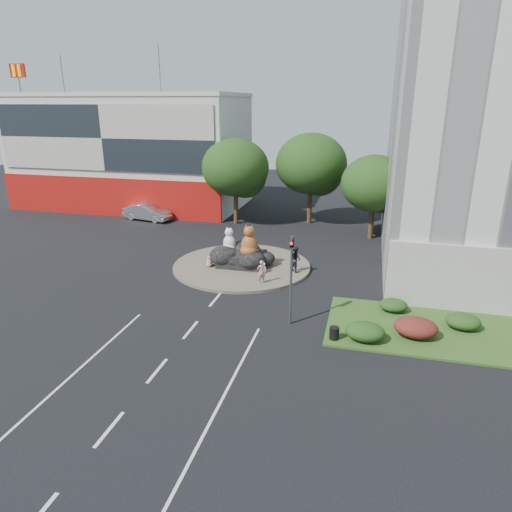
{
  "coord_description": "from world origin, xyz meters",
  "views": [
    {
      "loc": [
        8.69,
        -20.18,
        11.55
      ],
      "look_at": [
        1.83,
        7.01,
        2.0
      ],
      "focal_mm": 32.0,
      "sensor_mm": 36.0,
      "label": 1
    }
  ],
  "objects": [
    {
      "name": "tree_right",
      "position": [
        9.07,
        20.06,
        4.63
      ],
      "size": [
        5.7,
        5.7,
        7.3
      ],
      "color": "#382314",
      "rests_on": "ground"
    },
    {
      "name": "grass_verge",
      "position": [
        12.0,
        3.0,
        0.06
      ],
      "size": [
        10.0,
        6.0,
        0.12
      ],
      "primitive_type": "cube",
      "color": "#2F521B",
      "rests_on": "ground"
    },
    {
      "name": "parked_car",
      "position": [
        -13.12,
        21.08,
        0.83
      ],
      "size": [
        5.3,
        2.65,
        1.67
      ],
      "primitive_type": "imported",
      "rotation": [
        0.0,
        0.0,
        1.39
      ],
      "color": "#AFB3B8",
      "rests_on": "ground"
    },
    {
      "name": "litter_bin",
      "position": [
        7.5,
        0.71,
        0.44
      ],
      "size": [
        0.53,
        0.53,
        0.64
      ],
      "primitive_type": "cylinder",
      "rotation": [
        0.0,
        0.0,
        0.08
      ],
      "color": "black",
      "rests_on": "grass_verge"
    },
    {
      "name": "kitten_white",
      "position": [
        1.91,
        8.8,
        0.58
      ],
      "size": [
        0.53,
        0.49,
        0.76
      ],
      "primitive_type": null,
      "rotation": [
        0.0,
        0.0,
        0.22
      ],
      "color": "silver",
      "rests_on": "roundabout_island"
    },
    {
      "name": "tree_left",
      "position": [
        -3.93,
        22.06,
        5.25
      ],
      "size": [
        6.46,
        6.46,
        8.27
      ],
      "color": "#382314",
      "rests_on": "ground"
    },
    {
      "name": "hedge_red",
      "position": [
        11.5,
        2.0,
        0.61
      ],
      "size": [
        2.2,
        1.76,
        0.99
      ],
      "primitive_type": "ellipsoid",
      "color": "#441214",
      "rests_on": "grass_verge"
    },
    {
      "name": "pedestrian_pink",
      "position": [
        2.2,
        6.93,
        0.97
      ],
      "size": [
        0.68,
        0.63,
        1.55
      ],
      "primitive_type": "imported",
      "rotation": [
        0.0,
        0.0,
        3.74
      ],
      "color": "#C07C84",
      "rests_on": "roundabout_island"
    },
    {
      "name": "hedge_back_green",
      "position": [
        10.5,
        4.8,
        0.48
      ],
      "size": [
        1.6,
        1.28,
        0.72
      ],
      "primitive_type": "ellipsoid",
      "color": "#193D13",
      "rests_on": "grass_verge"
    },
    {
      "name": "tree_mid",
      "position": [
        3.07,
        24.06,
        5.56
      ],
      "size": [
        6.84,
        6.84,
        8.76
      ],
      "color": "#382314",
      "rests_on": "ground"
    },
    {
      "name": "shophouse_block",
      "position": [
        -18.0,
        27.91,
        6.18
      ],
      "size": [
        25.2,
        12.3,
        17.4
      ],
      "color": "beige",
      "rests_on": "ground"
    },
    {
      "name": "roundabout_island",
      "position": [
        0.0,
        10.0,
        0.1
      ],
      "size": [
        10.0,
        10.0,
        0.2
      ],
      "primitive_type": "cylinder",
      "color": "brown",
      "rests_on": "ground"
    },
    {
      "name": "street_lamp",
      "position": [
        12.82,
        8.0,
        4.55
      ],
      "size": [
        2.34,
        0.22,
        8.06
      ],
      "color": "#595B60",
      "rests_on": "ground"
    },
    {
      "name": "cat_white",
      "position": [
        -0.99,
        10.21,
        2.02
      ],
      "size": [
        1.38,
        1.3,
        1.83
      ],
      "primitive_type": null,
      "rotation": [
        0.0,
        0.0,
        -0.4
      ],
      "color": "silver",
      "rests_on": "rock_plinth"
    },
    {
      "name": "hedge_near_green",
      "position": [
        9.0,
        1.0,
        0.57
      ],
      "size": [
        2.0,
        1.6,
        0.9
      ],
      "primitive_type": "ellipsoid",
      "color": "#193D13",
      "rests_on": "grass_verge"
    },
    {
      "name": "ground",
      "position": [
        0.0,
        0.0,
        0.0
      ],
      "size": [
        120.0,
        120.0,
        0.0
      ],
      "primitive_type": "plane",
      "color": "black",
      "rests_on": "ground"
    },
    {
      "name": "rock_plinth",
      "position": [
        0.0,
        10.0,
        0.65
      ],
      "size": [
        3.2,
        2.6,
        0.9
      ],
      "primitive_type": null,
      "color": "black",
      "rests_on": "roundabout_island"
    },
    {
      "name": "hedge_mid_green",
      "position": [
        14.0,
        3.5,
        0.53
      ],
      "size": [
        1.8,
        1.44,
        0.81
      ],
      "primitive_type": "ellipsoid",
      "color": "#193D13",
      "rests_on": "grass_verge"
    },
    {
      "name": "kitten_calico",
      "position": [
        -2.18,
        9.07,
        0.63
      ],
      "size": [
        0.59,
        0.54,
        0.86
      ],
      "primitive_type": null,
      "rotation": [
        0.0,
        0.0,
        -0.2
      ],
      "color": "beige",
      "rests_on": "roundabout_island"
    },
    {
      "name": "traffic_light",
      "position": [
        5.1,
        2.0,
        3.62
      ],
      "size": [
        0.44,
        1.24,
        5.0
      ],
      "color": "#595B60",
      "rests_on": "ground"
    },
    {
      "name": "cat_tabby",
      "position": [
        0.66,
        9.64,
        2.22
      ],
      "size": [
        1.35,
        1.17,
        2.24
      ],
      "primitive_type": null,
      "rotation": [
        0.0,
        0.0,
        -0.0
      ],
      "color": "orange",
      "rests_on": "rock_plinth"
    },
    {
      "name": "pedestrian_dark",
      "position": [
        4.0,
        9.62,
        1.09
      ],
      "size": [
        1.1,
        1.08,
        1.79
      ],
      "primitive_type": "imported",
      "rotation": [
        0.0,
        0.0,
        2.41
      ],
      "color": "black",
      "rests_on": "roundabout_island"
    }
  ]
}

